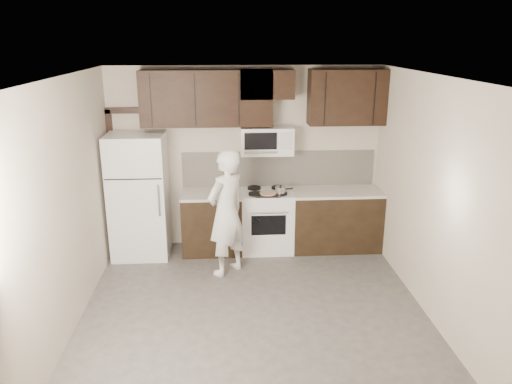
{
  "coord_description": "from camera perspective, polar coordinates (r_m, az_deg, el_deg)",
  "views": [
    {
      "loc": [
        -0.3,
        -5.02,
        3.09
      ],
      "look_at": [
        0.07,
        0.9,
        1.23
      ],
      "focal_mm": 35.0,
      "sensor_mm": 36.0,
      "label": 1
    }
  ],
  "objects": [
    {
      "name": "ceiling",
      "position": [
        5.05,
        -0.18,
        12.94
      ],
      "size": [
        4.5,
        4.5,
        0.0
      ],
      "primitive_type": "plane",
      "rotation": [
        3.14,
        0.0,
        0.0
      ],
      "color": "white",
      "rests_on": "back_wall"
    },
    {
      "name": "upper_cabinets",
      "position": [
        7.16,
        0.49,
        10.89
      ],
      "size": [
        3.48,
        0.35,
        0.78
      ],
      "color": "black",
      "rests_on": "back_wall"
    },
    {
      "name": "saucepan",
      "position": [
        7.18,
        2.82,
        0.17
      ],
      "size": [
        0.26,
        0.15,
        0.15
      ],
      "color": "silver",
      "rests_on": "stove"
    },
    {
      "name": "pizza",
      "position": [
        7.16,
        1.37,
        -0.14
      ],
      "size": [
        0.25,
        0.25,
        0.02
      ],
      "primitive_type": "cylinder",
      "rotation": [
        0.0,
        0.0,
        -0.05
      ],
      "color": "tan",
      "rests_on": "baking_tray"
    },
    {
      "name": "door_trim",
      "position": [
        7.64,
        -15.75,
        2.75
      ],
      "size": [
        0.5,
        0.08,
        2.12
      ],
      "color": "black",
      "rests_on": "floor"
    },
    {
      "name": "counter_run",
      "position": [
        7.5,
        3.55,
        -3.23
      ],
      "size": [
        2.95,
        0.64,
        0.91
      ],
      "color": "black",
      "rests_on": "floor"
    },
    {
      "name": "baking_tray",
      "position": [
        7.16,
        1.37,
        -0.28
      ],
      "size": [
        0.37,
        0.29,
        0.02
      ],
      "primitive_type": "cube",
      "rotation": [
        0.0,
        0.0,
        -0.05
      ],
      "color": "black",
      "rests_on": "counter_run"
    },
    {
      "name": "microwave",
      "position": [
        7.25,
        1.22,
        5.91
      ],
      "size": [
        0.76,
        0.42,
        0.4
      ],
      "color": "white",
      "rests_on": "upper_cabinets"
    },
    {
      "name": "stove",
      "position": [
        7.47,
        1.24,
        -3.26
      ],
      "size": [
        0.76,
        0.66,
        0.94
      ],
      "color": "white",
      "rests_on": "floor"
    },
    {
      "name": "backsplash",
      "position": [
        7.55,
        2.6,
        2.7
      ],
      "size": [
        2.9,
        0.02,
        0.54
      ],
      "primitive_type": "cube",
      "color": "beige",
      "rests_on": "counter_run"
    },
    {
      "name": "floor",
      "position": [
        5.91,
        -0.15,
        -14.18
      ],
      "size": [
        4.5,
        4.5,
        0.0
      ],
      "primitive_type": "plane",
      "color": "#4A4845",
      "rests_on": "ground"
    },
    {
      "name": "back_wall",
      "position": [
        7.49,
        -1.21,
        3.92
      ],
      "size": [
        4.0,
        0.0,
        4.0
      ],
      "primitive_type": "plane",
      "rotation": [
        1.57,
        0.0,
        0.0
      ],
      "color": "#BDB3A0",
      "rests_on": "ground"
    },
    {
      "name": "person",
      "position": [
        6.61,
        -3.41,
        -2.38
      ],
      "size": [
        0.73,
        0.74,
        1.72
      ],
      "primitive_type": "imported",
      "rotation": [
        0.0,
        0.0,
        3.93
      ],
      "color": "silver",
      "rests_on": "floor"
    },
    {
      "name": "refrigerator",
      "position": [
        7.36,
        -13.21,
        -0.42
      ],
      "size": [
        0.8,
        0.76,
        1.8
      ],
      "color": "white",
      "rests_on": "floor"
    }
  ]
}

